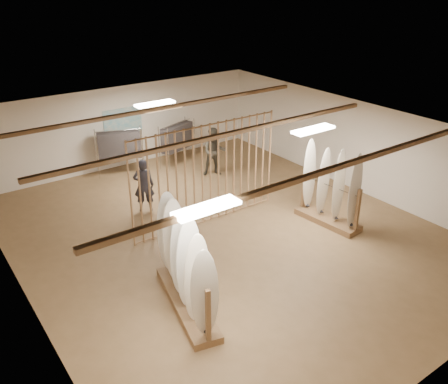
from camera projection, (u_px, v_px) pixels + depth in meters
floor at (224, 233)px, 12.55m from camera, size 12.00×12.00×0.00m
ceiling at (224, 132)px, 11.35m from camera, size 12.00×12.00×0.00m
wall_back at (123, 127)px, 16.36m from camera, size 12.00×0.00×12.00m
wall_front at (443, 311)px, 7.54m from camera, size 12.00×0.00×12.00m
wall_left at (18, 246)px, 9.32m from camera, size 0.00×12.00×12.00m
wall_right at (356, 146)px, 14.58m from camera, size 0.00×12.00×12.00m
ceiling_slats at (224, 135)px, 11.39m from camera, size 9.50×6.12×0.10m
light_panels at (224, 134)px, 11.38m from camera, size 1.20×0.35×0.06m
bamboo_partition at (206, 175)px, 12.54m from camera, size 4.45×0.05×2.78m
poster at (123, 121)px, 16.26m from camera, size 1.40×0.03×0.90m
rack_left at (186, 277)px, 9.53m from camera, size 1.17×2.70×2.13m
rack_right at (330, 198)px, 12.76m from camera, size 0.78×1.93×2.19m
clothing_rack_a at (119, 145)px, 15.72m from camera, size 1.43×0.82×1.60m
clothing_rack_b at (177, 137)px, 16.56m from camera, size 1.38×0.80×1.55m
shopper_a at (144, 182)px, 13.34m from camera, size 0.79×0.69×1.79m
shopper_b at (214, 149)px, 15.71m from camera, size 1.13×1.04×1.87m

